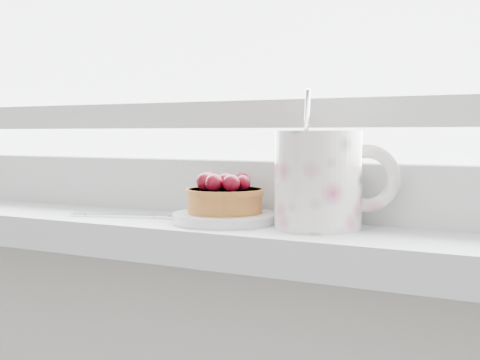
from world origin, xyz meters
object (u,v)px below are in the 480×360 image
Objects in this scene: raspberry_tart at (225,196)px; fork at (142,216)px; saucer at (225,218)px; floral_mug at (322,178)px.

raspberry_tart is 0.12m from fork.
saucer is at bearing 3.74° from fork.
floral_mug is (0.12, 0.01, 0.02)m from raspberry_tart.
floral_mug is at bearing 5.46° from saucer.
saucer is 0.68× the size of fork.
raspberry_tart is 0.50× the size of fork.
floral_mug reaches higher than saucer.
saucer reaches higher than fork.
floral_mug is (0.12, 0.01, 0.05)m from saucer.
fork is at bearing -176.26° from saucer.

